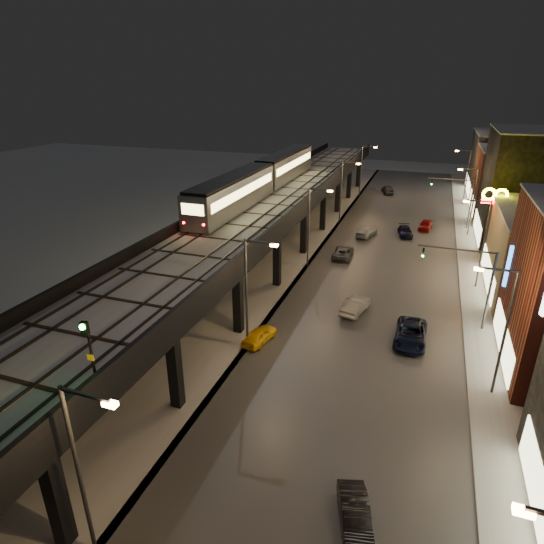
% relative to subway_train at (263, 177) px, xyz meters
% --- Properties ---
extents(ground, '(220.00, 220.00, 0.00)m').
position_rel_subway_train_xyz_m(ground, '(8.50, -37.66, -8.41)').
color(ground, silver).
extents(road_surface, '(17.00, 120.00, 0.06)m').
position_rel_subway_train_xyz_m(road_surface, '(16.00, -2.66, -8.38)').
color(road_surface, '#46474D').
rests_on(road_surface, ground).
extents(sidewalk_right, '(4.00, 120.00, 0.14)m').
position_rel_subway_train_xyz_m(sidewalk_right, '(26.00, -2.66, -8.34)').
color(sidewalk_right, '#9FA1A8').
rests_on(sidewalk_right, ground).
extents(under_viaduct_pavement, '(11.00, 120.00, 0.06)m').
position_rel_subway_train_xyz_m(under_viaduct_pavement, '(2.50, -2.66, -8.38)').
color(under_viaduct_pavement, '#9FA1A8').
rests_on(under_viaduct_pavement, ground).
extents(elevated_viaduct, '(9.00, 100.00, 6.30)m').
position_rel_subway_train_xyz_m(elevated_viaduct, '(2.50, -5.81, -2.79)').
color(elevated_viaduct, black).
rests_on(elevated_viaduct, ground).
extents(viaduct_trackbed, '(8.40, 100.00, 0.32)m').
position_rel_subway_train_xyz_m(viaduct_trackbed, '(2.49, -5.69, -2.03)').
color(viaduct_trackbed, '#B2B7C1').
rests_on(viaduct_trackbed, elevated_viaduct).
extents(viaduct_parapet_streetside, '(0.30, 100.00, 1.10)m').
position_rel_subway_train_xyz_m(viaduct_parapet_streetside, '(6.85, -5.66, -1.56)').
color(viaduct_parapet_streetside, black).
rests_on(viaduct_parapet_streetside, elevated_viaduct).
extents(viaduct_parapet_far, '(0.30, 100.00, 1.10)m').
position_rel_subway_train_xyz_m(viaduct_parapet_far, '(-1.85, -5.66, -1.56)').
color(viaduct_parapet_far, black).
rests_on(viaduct_parapet_far, elevated_viaduct).
extents(building_d, '(12.20, 13.20, 14.16)m').
position_rel_subway_train_xyz_m(building_d, '(32.49, 10.34, -1.33)').
color(building_d, black).
rests_on(building_d, ground).
extents(building_e, '(12.20, 12.20, 10.16)m').
position_rel_subway_train_xyz_m(building_e, '(32.49, 24.34, -3.33)').
color(building_e, brown).
rests_on(building_e, ground).
extents(building_f, '(12.20, 16.20, 11.16)m').
position_rel_subway_train_xyz_m(building_f, '(32.49, 38.34, -2.83)').
color(building_f, '#292929').
rests_on(building_f, ground).
extents(streetlight_left_0, '(2.57, 0.28, 9.00)m').
position_rel_subway_train_xyz_m(streetlight_left_0, '(8.07, -42.66, -3.18)').
color(streetlight_left_0, '#38383A').
rests_on(streetlight_left_0, ground).
extents(streetlight_left_1, '(2.57, 0.28, 9.00)m').
position_rel_subway_train_xyz_m(streetlight_left_1, '(8.07, -24.66, -3.18)').
color(streetlight_left_1, '#38383A').
rests_on(streetlight_left_1, ground).
extents(streetlight_right_1, '(2.56, 0.28, 9.00)m').
position_rel_subway_train_xyz_m(streetlight_right_1, '(25.23, -24.66, -3.18)').
color(streetlight_right_1, '#38383A').
rests_on(streetlight_right_1, ground).
extents(streetlight_left_2, '(2.57, 0.28, 9.00)m').
position_rel_subway_train_xyz_m(streetlight_left_2, '(8.07, -6.66, -3.18)').
color(streetlight_left_2, '#38383A').
rests_on(streetlight_left_2, ground).
extents(streetlight_right_2, '(2.56, 0.28, 9.00)m').
position_rel_subway_train_xyz_m(streetlight_right_2, '(25.23, -6.66, -3.18)').
color(streetlight_right_2, '#38383A').
rests_on(streetlight_right_2, ground).
extents(streetlight_left_3, '(2.57, 0.28, 9.00)m').
position_rel_subway_train_xyz_m(streetlight_left_3, '(8.07, 11.34, -3.18)').
color(streetlight_left_3, '#38383A').
rests_on(streetlight_left_3, ground).
extents(streetlight_right_3, '(2.56, 0.28, 9.00)m').
position_rel_subway_train_xyz_m(streetlight_right_3, '(25.23, 11.34, -3.18)').
color(streetlight_right_3, '#38383A').
rests_on(streetlight_right_3, ground).
extents(streetlight_left_4, '(2.57, 0.28, 9.00)m').
position_rel_subway_train_xyz_m(streetlight_left_4, '(8.07, 29.34, -3.18)').
color(streetlight_left_4, '#38383A').
rests_on(streetlight_left_4, ground).
extents(streetlight_right_4, '(2.56, 0.28, 9.00)m').
position_rel_subway_train_xyz_m(streetlight_right_4, '(25.23, 29.34, -3.18)').
color(streetlight_right_4, '#38383A').
rests_on(streetlight_right_4, ground).
extents(traffic_light_rig_a, '(6.10, 0.34, 7.00)m').
position_rel_subway_train_xyz_m(traffic_light_rig_a, '(24.34, -15.66, -3.91)').
color(traffic_light_rig_a, '#38383A').
rests_on(traffic_light_rig_a, ground).
extents(traffic_light_rig_b, '(6.10, 0.34, 7.00)m').
position_rel_subway_train_xyz_m(traffic_light_rig_b, '(24.34, 14.34, -3.91)').
color(traffic_light_rig_b, '#38383A').
rests_on(traffic_light_rig_b, ground).
extents(subway_train, '(3.02, 36.30, 3.61)m').
position_rel_subway_train_xyz_m(subway_train, '(0.00, 0.00, 0.00)').
color(subway_train, gray).
rests_on(subway_train, viaduct_trackbed).
extents(rail_signal, '(0.37, 0.44, 3.19)m').
position_rel_subway_train_xyz_m(rail_signal, '(6.40, -39.50, 0.47)').
color(rail_signal, black).
rests_on(rail_signal, viaduct_trackbed).
extents(car_taxi, '(2.14, 3.87, 1.24)m').
position_rel_subway_train_xyz_m(car_taxi, '(8.46, -23.73, -7.79)').
color(car_taxi, yellow).
rests_on(car_taxi, ground).
extents(car_near_white, '(2.32, 4.41, 1.38)m').
position_rel_subway_train_xyz_m(car_near_white, '(14.85, -16.10, -7.72)').
color(car_near_white, gray).
rests_on(car_near_white, ground).
extents(car_mid_silver, '(2.24, 4.62, 1.27)m').
position_rel_subway_train_xyz_m(car_mid_silver, '(11.09, -2.67, -7.78)').
color(car_mid_silver, '#47494C').
rests_on(car_mid_silver, ground).
extents(car_mid_dark, '(2.75, 4.74, 1.29)m').
position_rel_subway_train_xyz_m(car_mid_dark, '(12.54, 6.24, -7.77)').
color(car_mid_dark, '#8E949D').
rests_on(car_mid_dark, ground).
extents(car_far_white, '(2.92, 4.77, 1.52)m').
position_rel_subway_train_xyz_m(car_far_white, '(12.50, 33.18, -7.65)').
color(car_far_white, '#33353D').
rests_on(car_far_white, ground).
extents(car_onc_silver, '(2.45, 4.10, 1.28)m').
position_rel_subway_train_xyz_m(car_onc_silver, '(18.48, -37.63, -7.77)').
color(car_onc_silver, black).
rests_on(car_onc_silver, ground).
extents(car_onc_dark, '(2.45, 5.23, 1.45)m').
position_rel_subway_train_xyz_m(car_onc_dark, '(19.88, -19.77, -7.69)').
color(car_onc_dark, black).
rests_on(car_onc_dark, ground).
extents(car_onc_white, '(2.48, 4.44, 1.22)m').
position_rel_subway_train_xyz_m(car_onc_white, '(17.47, 8.21, -7.80)').
color(car_onc_white, black).
rests_on(car_onc_white, ground).
extents(car_onc_red, '(2.03, 4.05, 1.32)m').
position_rel_subway_train_xyz_m(car_onc_red, '(19.95, 12.10, -7.75)').
color(car_onc_red, maroon).
rests_on(car_onc_red, ground).
extents(sign_mcdonalds, '(2.67, 0.50, 8.97)m').
position_rel_subway_train_xyz_m(sign_mcdonalds, '(26.50, -0.24, -1.26)').
color(sign_mcdonalds, '#38383A').
rests_on(sign_mcdonalds, ground).
extents(sign_carwash, '(1.49, 0.35, 7.75)m').
position_rel_subway_train_xyz_m(sign_carwash, '(27.00, -16.05, -2.99)').
color(sign_carwash, '#38383A').
rests_on(sign_carwash, ground).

